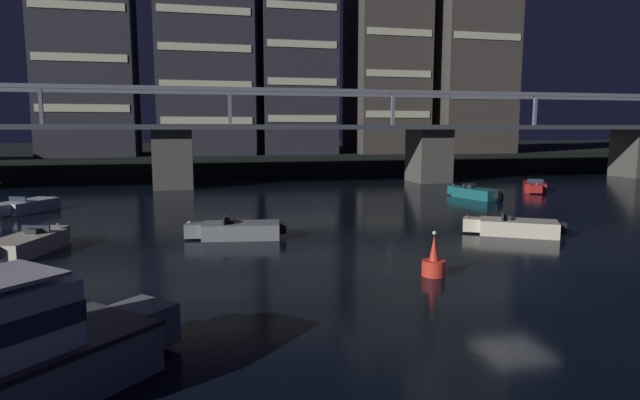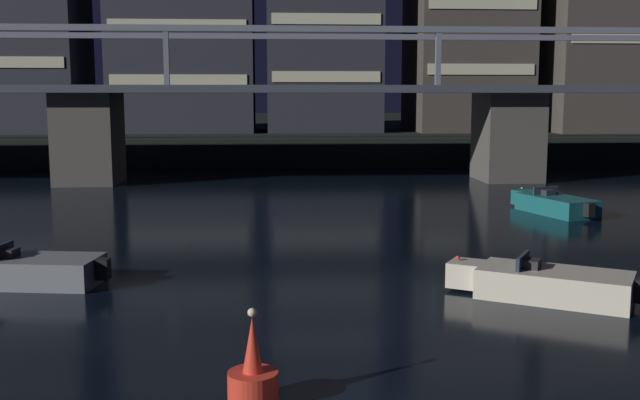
% 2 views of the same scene
% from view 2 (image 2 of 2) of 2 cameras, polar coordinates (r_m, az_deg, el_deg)
% --- Properties ---
extents(far_riverbank, '(240.00, 80.00, 2.20)m').
position_cam_2_polar(far_riverbank, '(94.96, -2.60, 5.42)').
color(far_riverbank, black).
rests_on(far_riverbank, ground).
extents(river_bridge, '(84.87, 6.40, 9.38)m').
position_cam_2_polar(river_bridge, '(46.89, -1.39, 6.53)').
color(river_bridge, '#4C4944').
rests_on(river_bridge, ground).
extents(tower_west_tall, '(12.20, 8.85, 22.77)m').
position_cam_2_polar(tower_west_tall, '(68.01, -10.44, 14.67)').
color(tower_west_tall, '#282833').
rests_on(tower_west_tall, far_riverbank).
extents(speedboat_near_center, '(4.85, 3.65, 1.16)m').
position_cam_2_polar(speedboat_near_center, '(21.01, 16.86, -6.13)').
color(speedboat_near_center, beige).
rests_on(speedboat_near_center, ground).
extents(speedboat_near_right, '(2.87, 5.16, 1.16)m').
position_cam_2_polar(speedboat_near_right, '(36.14, 17.40, -0.31)').
color(speedboat_near_right, '#196066').
rests_on(speedboat_near_right, ground).
extents(speedboat_mid_left, '(5.23, 2.36, 1.16)m').
position_cam_2_polar(speedboat_mid_left, '(23.25, -21.71, -5.00)').
color(speedboat_mid_left, gray).
rests_on(speedboat_mid_left, ground).
extents(channel_buoy, '(0.90, 0.90, 1.76)m').
position_cam_2_polar(channel_buoy, '(13.57, -5.15, -13.42)').
color(channel_buoy, red).
rests_on(channel_buoy, ground).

